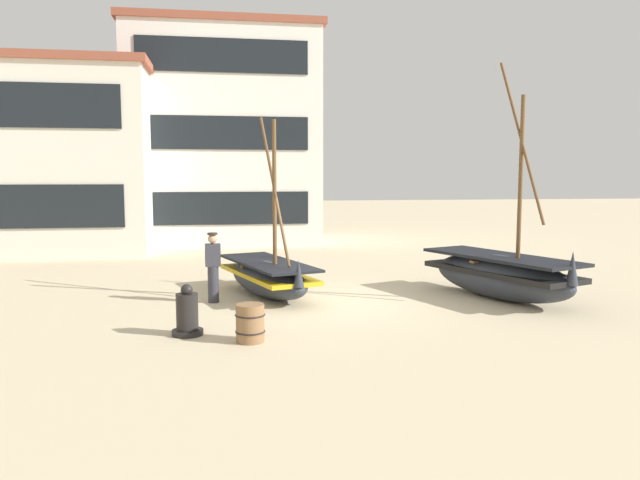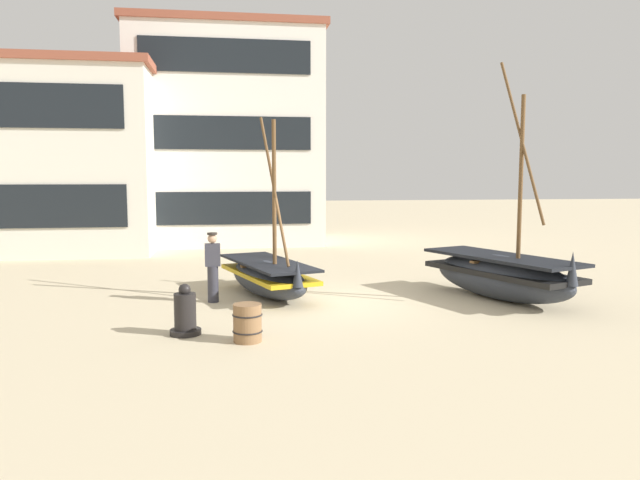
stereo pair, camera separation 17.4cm
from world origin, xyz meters
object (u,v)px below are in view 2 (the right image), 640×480
(fishing_boat_near_left, at_px, (501,275))
(harbor_building_annex, at_px, (42,159))
(wooden_barrel, at_px, (247,323))
(harbor_building_main, at_px, (227,137))
(capstan_winch, at_px, (185,314))
(fisherman_by_hull, at_px, (213,268))
(fishing_boat_centre_large, at_px, (268,276))

(fishing_boat_near_left, bearing_deg, harbor_building_annex, 139.26)
(wooden_barrel, relative_size, harbor_building_main, 0.07)
(capstan_winch, height_order, harbor_building_annex, harbor_building_annex)
(fisherman_by_hull, bearing_deg, harbor_building_main, 88.42)
(fisherman_by_hull, bearing_deg, wooden_barrel, -78.88)
(fisherman_by_hull, xyz_separation_m, wooden_barrel, (0.71, -3.63, -0.48))
(harbor_building_main, bearing_deg, harbor_building_annex, -165.43)
(capstan_winch, xyz_separation_m, harbor_building_annex, (-6.61, 14.40, 3.32))
(wooden_barrel, distance_m, harbor_building_annex, 17.29)
(fisherman_by_hull, distance_m, wooden_barrel, 3.73)
(fishing_boat_centre_large, relative_size, harbor_building_main, 0.47)
(fishing_boat_near_left, xyz_separation_m, wooden_barrel, (-6.31, -2.94, -0.26))
(fishing_boat_near_left, relative_size, fisherman_by_hull, 3.41)
(fishing_boat_near_left, distance_m, fishing_boat_centre_large, 5.81)
(fishing_boat_near_left, xyz_separation_m, fishing_boat_centre_large, (-5.66, 1.31, -0.11))
(wooden_barrel, xyz_separation_m, harbor_building_annex, (-7.78, 15.07, 3.36))
(fishing_boat_near_left, distance_m, fisherman_by_hull, 7.06)
(fishing_boat_near_left, height_order, fisherman_by_hull, fishing_boat_near_left)
(capstan_winch, bearing_deg, harbor_building_annex, 114.68)
(fishing_boat_near_left, bearing_deg, fisherman_by_hull, 174.42)
(wooden_barrel, height_order, harbor_building_annex, harbor_building_annex)
(fishing_boat_centre_large, xyz_separation_m, wooden_barrel, (-0.65, -4.26, -0.15))
(wooden_barrel, distance_m, harbor_building_main, 17.58)
(capstan_winch, distance_m, wooden_barrel, 1.35)
(fishing_boat_near_left, distance_m, harbor_building_main, 16.11)
(fishing_boat_near_left, height_order, harbor_building_annex, harbor_building_annex)
(fishing_boat_near_left, xyz_separation_m, capstan_winch, (-7.47, -2.27, -0.21))
(fisherman_by_hull, xyz_separation_m, harbor_building_annex, (-7.06, 11.45, 2.88))
(fishing_boat_centre_large, bearing_deg, harbor_building_annex, 127.92)
(fishing_boat_near_left, relative_size, fishing_boat_centre_large, 1.27)
(fisherman_by_hull, distance_m, harbor_building_annex, 13.75)
(capstan_winch, relative_size, harbor_building_annex, 0.11)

